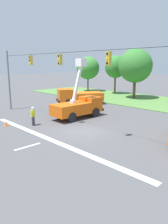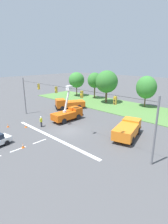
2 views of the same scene
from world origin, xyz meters
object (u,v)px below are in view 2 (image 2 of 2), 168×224
utility_truck_bucket_lift (68,113)px  traffic_cone_foreground_left (128,126)px  utility_truck_support_far (69,104)px  road_worker (41,121)px  traffic_cone_near_bucket (81,114)px  tree_east (146,87)px  traffic_cone_mid_left (23,145)px  tree_west (95,80)px  traffic_cone_lane_edge_a (8,125)px  traffic_cone_mid_right (26,126)px  tree_centre (107,82)px  utility_truck_support_near (128,129)px  tree_far_west (77,80)px

utility_truck_bucket_lift → traffic_cone_foreground_left: 10.58m
utility_truck_bucket_lift → utility_truck_support_far: bearing=137.6°
road_worker → traffic_cone_near_bucket: road_worker is taller
tree_east → traffic_cone_foreground_left: tree_east is taller
traffic_cone_foreground_left → traffic_cone_mid_left: size_ratio=1.00×
utility_truck_support_far → traffic_cone_foreground_left: 15.58m
tree_west → road_worker: bearing=-70.0°
utility_truck_support_far → traffic_cone_lane_edge_a: bearing=-84.4°
traffic_cone_mid_right → tree_east: bearing=72.8°
utility_truck_bucket_lift → utility_truck_support_far: 7.94m
utility_truck_support_far → traffic_cone_mid_left: size_ratio=10.88×
traffic_cone_mid_left → traffic_cone_near_bucket: 14.72m
tree_centre → tree_east: size_ratio=1.13×
utility_truck_bucket_lift → traffic_cone_lane_edge_a: size_ratio=10.18×
traffic_cone_mid_right → traffic_cone_mid_left: bearing=-30.9°
tree_centre → tree_east: 9.43m
utility_truck_support_far → traffic_cone_near_bucket: bearing=-18.7°
utility_truck_support_near → tree_west: bearing=140.7°
tree_far_west → tree_west: 6.31m
tree_far_west → traffic_cone_mid_right: tree_far_west is taller
traffic_cone_lane_edge_a → tree_west: bearing=99.7°
road_worker → traffic_cone_lane_edge_a: 5.43m
tree_centre → traffic_cone_lane_edge_a: tree_centre is taller
tree_west → utility_truck_support_near: tree_west is taller
tree_east → traffic_cone_near_bucket: tree_east is taller
tree_far_west → traffic_cone_lane_edge_a: 28.28m
tree_west → utility_truck_support_far: 13.43m
road_worker → traffic_cone_lane_edge_a: (-3.76, -3.85, -0.71)m
tree_centre → tree_east: bearing=17.1°
traffic_cone_foreground_left → traffic_cone_mid_left: 16.01m
tree_west → utility_truck_support_far: size_ratio=1.06×
tree_centre → utility_truck_support_near: bearing=-44.8°
tree_west → traffic_cone_mid_right: size_ratio=12.13×
utility_truck_support_far → traffic_cone_mid_left: 18.78m
tree_west → traffic_cone_lane_edge_a: 27.60m
utility_truck_bucket_lift → traffic_cone_mid_left: 11.41m
traffic_cone_mid_left → tree_far_west: bearing=124.9°
tree_east → traffic_cone_lane_edge_a: size_ratio=11.73×
traffic_cone_foreground_left → utility_truck_bucket_lift: bearing=-156.4°
utility_truck_support_near → traffic_cone_lane_edge_a: bearing=-147.8°
utility_truck_bucket_lift → traffic_cone_mid_right: (-2.25, -7.06, -1.02)m
tree_far_west → tree_west: bearing=9.6°
tree_far_west → utility_truck_bucket_lift: size_ratio=1.15×
traffic_cone_near_bucket → traffic_cone_lane_edge_a: traffic_cone_near_bucket is taller
utility_truck_bucket_lift → traffic_cone_mid_right: utility_truck_bucket_lift is taller
road_worker → traffic_cone_mid_right: 2.57m
tree_east → utility_truck_support_far: bearing=-131.4°
utility_truck_support_near → road_worker: bearing=-153.0°
tree_far_west → traffic_cone_near_bucket: 20.57m
road_worker → traffic_cone_foreground_left: road_worker is taller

